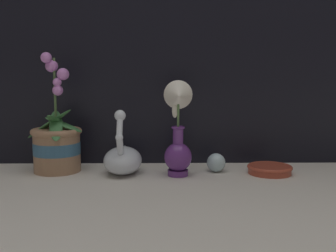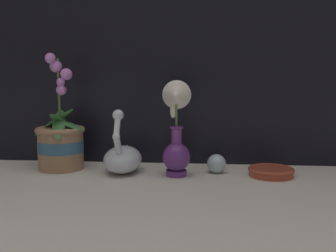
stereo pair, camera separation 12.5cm
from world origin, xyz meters
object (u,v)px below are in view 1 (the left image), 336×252
Objects in this scene: swan_figurine at (123,158)px; glass_sphere at (216,163)px; blue_vase at (178,133)px; amber_dish at (270,169)px; orchid_potted_plant at (57,143)px.

swan_figurine is 0.30m from glass_sphere.
swan_figurine is 0.20m from blue_vase.
glass_sphere is 0.17m from amber_dish.
blue_vase is (0.17, -0.04, 0.08)m from swan_figurine.
glass_sphere is (0.13, 0.06, -0.10)m from blue_vase.
orchid_potted_plant is 6.31× the size of glass_sphere.
orchid_potted_plant reaches higher than amber_dish.
glass_sphere is at bearing 24.60° from blue_vase.
swan_figurine reaches higher than glass_sphere.
blue_vase is 4.89× the size of glass_sphere.
amber_dish is at bearing -0.99° from swan_figurine.
blue_vase reaches higher than glass_sphere.
blue_vase is at bearing -174.12° from amber_dish.
amber_dish is at bearing -3.42° from orchid_potted_plant.
blue_vase reaches higher than swan_figurine.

